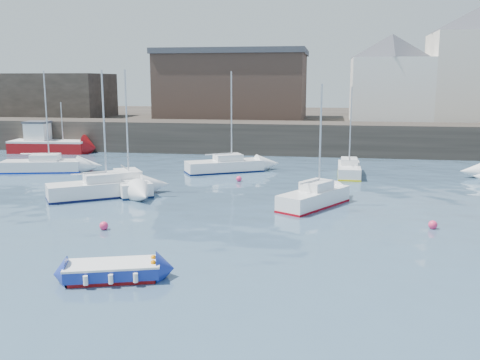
% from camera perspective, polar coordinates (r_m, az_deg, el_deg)
% --- Properties ---
extents(water, '(220.00, 220.00, 0.00)m').
position_cam_1_polar(water, '(19.13, -6.08, -10.98)').
color(water, '#2D4760').
rests_on(water, ground).
extents(quay_wall, '(90.00, 5.00, 3.00)m').
position_cam_1_polar(quay_wall, '(52.63, 4.17, 4.53)').
color(quay_wall, '#28231E').
rests_on(quay_wall, ground).
extents(land_strip, '(90.00, 32.00, 2.80)m').
position_cam_1_polar(land_strip, '(70.51, 5.56, 5.95)').
color(land_strip, '#28231E').
rests_on(land_strip, ground).
extents(bldg_east_d, '(11.14, 11.14, 8.95)m').
position_cam_1_polar(bldg_east_d, '(58.93, 15.76, 10.52)').
color(bldg_east_d, white).
rests_on(bldg_east_d, land_strip).
extents(warehouse, '(16.40, 10.40, 7.60)m').
position_cam_1_polar(warehouse, '(61.10, -0.74, 10.20)').
color(warehouse, '#3D2D26').
rests_on(warehouse, land_strip).
extents(bldg_west, '(14.00, 8.00, 5.00)m').
position_cam_1_polar(bldg_west, '(67.67, -19.77, 8.50)').
color(bldg_west, '#353028').
rests_on(bldg_west, land_strip).
extents(blue_dinghy, '(3.59, 2.37, 0.63)m').
position_cam_1_polar(blue_dinghy, '(19.82, -13.42, -9.36)').
color(blue_dinghy, maroon).
rests_on(blue_dinghy, ground).
extents(fishing_boat, '(7.69, 3.43, 4.95)m').
position_cam_1_polar(fishing_boat, '(56.17, -19.90, 3.75)').
color(fishing_boat, maroon).
rests_on(fishing_boat, ground).
extents(sailboat_a, '(5.89, 4.87, 7.62)m').
position_cam_1_polar(sailboat_a, '(33.60, -14.92, -0.90)').
color(sailboat_a, white).
rests_on(sailboat_a, ground).
extents(sailboat_b, '(4.94, 6.01, 7.69)m').
position_cam_1_polar(sailboat_b, '(35.27, -11.95, -0.30)').
color(sailboat_b, white).
rests_on(sailboat_b, ground).
extents(sailboat_c, '(4.10, 5.30, 6.83)m').
position_cam_1_polar(sailboat_c, '(30.40, 7.91, -1.85)').
color(sailboat_c, white).
rests_on(sailboat_c, ground).
extents(sailboat_e, '(6.29, 3.28, 7.73)m').
position_cam_1_polar(sailboat_e, '(44.32, -20.33, 1.47)').
color(sailboat_e, white).
rests_on(sailboat_e, ground).
extents(sailboat_f, '(1.67, 5.06, 6.56)m').
position_cam_1_polar(sailboat_f, '(40.86, 11.55, 1.13)').
color(sailboat_f, white).
rests_on(sailboat_f, ground).
extents(sailboat_h, '(6.16, 4.58, 7.70)m').
position_cam_1_polar(sailboat_h, '(41.55, -1.63, 1.55)').
color(sailboat_h, white).
rests_on(sailboat_h, ground).
extents(buoy_near, '(0.41, 0.41, 0.41)m').
position_cam_1_polar(buoy_near, '(26.43, -14.31, -5.15)').
color(buoy_near, '#F82F63').
rests_on(buoy_near, ground).
extents(buoy_mid, '(0.43, 0.43, 0.43)m').
position_cam_1_polar(buoy_mid, '(27.37, 19.85, -4.91)').
color(buoy_mid, '#F82F63').
rests_on(buoy_mid, ground).
extents(buoy_far, '(0.40, 0.40, 0.40)m').
position_cam_1_polar(buoy_far, '(37.73, -0.12, -0.14)').
color(buoy_far, '#F82F63').
rests_on(buoy_far, ground).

